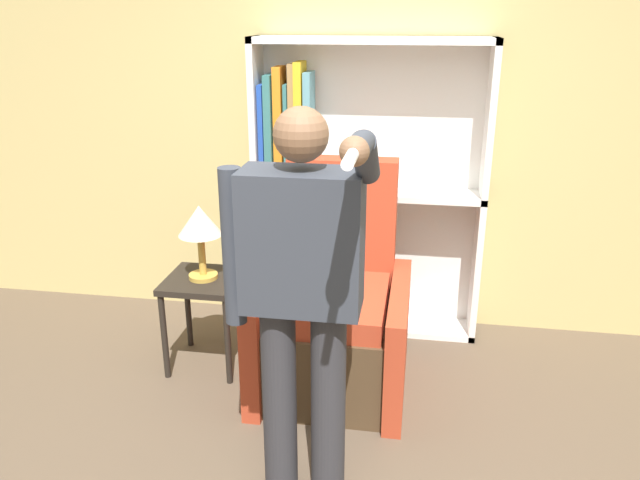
{
  "coord_description": "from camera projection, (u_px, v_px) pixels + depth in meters",
  "views": [
    {
      "loc": [
        0.42,
        -1.99,
        2.03
      ],
      "look_at": [
        -0.02,
        0.68,
        1.04
      ],
      "focal_mm": 35.0,
      "sensor_mm": 36.0,
      "label": 1
    }
  ],
  "objects": [
    {
      "name": "wall_back",
      "position": [
        357.0,
        116.0,
        4.0
      ],
      "size": [
        8.0,
        0.06,
        2.8
      ],
      "color": "tan",
      "rests_on": "ground_plane"
    },
    {
      "name": "bookcase",
      "position": [
        337.0,
        196.0,
        4.04
      ],
      "size": [
        1.47,
        0.28,
        1.9
      ],
      "color": "white",
      "rests_on": "ground_plane"
    },
    {
      "name": "table_lamp",
      "position": [
        200.0,
        225.0,
        3.53
      ],
      "size": [
        0.25,
        0.25,
        0.44
      ],
      "color": "gold",
      "rests_on": "side_table"
    },
    {
      "name": "person_standing",
      "position": [
        301.0,
        286.0,
        2.51
      ],
      "size": [
        0.63,
        0.78,
        1.71
      ],
      "color": "#2D2D33",
      "rests_on": "ground_plane"
    },
    {
      "name": "armchair",
      "position": [
        334.0,
        319.0,
        3.55
      ],
      "size": [
        0.83,
        0.89,
        1.25
      ],
      "color": "#4C3823",
      "rests_on": "ground_plane"
    },
    {
      "name": "side_table",
      "position": [
        205.0,
        293.0,
        3.68
      ],
      "size": [
        0.44,
        0.44,
        0.57
      ],
      "color": "black",
      "rests_on": "ground_plane"
    }
  ]
}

